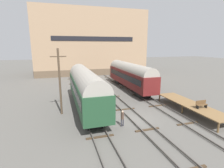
# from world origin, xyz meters

# --- Properties ---
(ground_plane) EXTENTS (200.00, 200.00, 0.00)m
(ground_plane) POSITION_xyz_m (0.00, 0.00, 0.00)
(ground_plane) COLOR #56544F
(track_left) EXTENTS (2.60, 60.00, 0.26)m
(track_left) POSITION_xyz_m (-4.81, 0.00, 0.14)
(track_left) COLOR #4C4742
(track_left) RESTS_ON ground
(track_middle) EXTENTS (2.60, 60.00, 0.26)m
(track_middle) POSITION_xyz_m (0.00, 0.00, 0.14)
(track_middle) COLOR #4C4742
(track_middle) RESTS_ON ground
(track_right) EXTENTS (2.60, 60.00, 0.26)m
(track_right) POSITION_xyz_m (4.81, 0.00, 0.14)
(track_right) COLOR #4C4742
(track_right) RESTS_ON ground
(train_car_maroon) EXTENTS (2.86, 16.73, 5.06)m
(train_car_maroon) POSITION_xyz_m (4.81, 13.07, 2.89)
(train_car_maroon) COLOR black
(train_car_maroon) RESTS_ON ground
(train_car_green) EXTENTS (3.05, 15.61, 5.25)m
(train_car_green) POSITION_xyz_m (-4.81, 4.86, 2.98)
(train_car_green) COLOR black
(train_car_green) RESTS_ON ground
(station_platform) EXTENTS (2.67, 10.62, 1.10)m
(station_platform) POSITION_xyz_m (7.47, -0.28, 1.01)
(station_platform) COLOR brown
(station_platform) RESTS_ON ground
(bench) EXTENTS (1.40, 0.40, 0.91)m
(bench) POSITION_xyz_m (7.55, -1.84, 1.59)
(bench) COLOR brown
(bench) RESTS_ON station_platform
(person_worker) EXTENTS (0.32, 0.32, 1.72)m
(person_worker) POSITION_xyz_m (-2.08, -1.45, 1.03)
(person_worker) COLOR #282833
(person_worker) RESTS_ON ground
(utility_pole) EXTENTS (1.80, 0.24, 7.95)m
(utility_pole) POSITION_xyz_m (-8.02, 3.90, 4.14)
(utility_pole) COLOR #473828
(utility_pole) RESTS_ON ground
(warehouse_building) EXTENTS (31.83, 13.29, 18.33)m
(warehouse_building) POSITION_xyz_m (1.65, 37.20, 9.17)
(warehouse_building) COLOR brown
(warehouse_building) RESTS_ON ground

